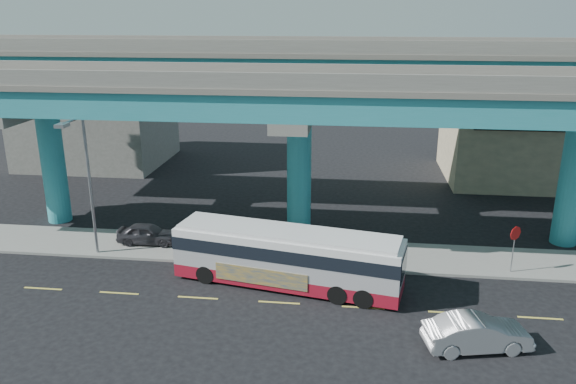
# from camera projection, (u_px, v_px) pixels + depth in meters

# --- Properties ---
(ground) EXTENTS (120.00, 120.00, 0.00)m
(ground) POSITION_uv_depth(u_px,v_px,m) (280.00, 300.00, 27.14)
(ground) COLOR black
(ground) RESTS_ON ground
(sidewalk) EXTENTS (70.00, 4.00, 0.15)m
(sidewalk) POSITION_uv_depth(u_px,v_px,m) (293.00, 252.00, 32.32)
(sidewalk) COLOR gray
(sidewalk) RESTS_ON ground
(lane_markings) EXTENTS (58.00, 0.12, 0.01)m
(lane_markings) POSITION_uv_depth(u_px,v_px,m) (279.00, 303.00, 26.86)
(lane_markings) COLOR #D8C64C
(lane_markings) RESTS_ON ground
(viaduct) EXTENTS (52.00, 12.40, 11.70)m
(viaduct) POSITION_uv_depth(u_px,v_px,m) (300.00, 86.00, 32.94)
(viaduct) COLOR teal
(viaduct) RESTS_ON ground
(building_beige) EXTENTS (14.00, 10.23, 7.00)m
(building_beige) POSITION_uv_depth(u_px,v_px,m) (536.00, 137.00, 45.74)
(building_beige) COLOR #BEAE88
(building_beige) RESTS_ON ground
(building_concrete) EXTENTS (12.00, 10.00, 9.00)m
(building_concrete) POSITION_uv_depth(u_px,v_px,m) (96.00, 113.00, 50.71)
(building_concrete) COLOR gray
(building_concrete) RESTS_ON ground
(transit_bus) EXTENTS (11.85, 4.69, 2.98)m
(transit_bus) POSITION_uv_depth(u_px,v_px,m) (287.00, 255.00, 28.13)
(transit_bus) COLOR maroon
(transit_bus) RESTS_ON ground
(sedan) EXTENTS (3.31, 4.97, 1.43)m
(sedan) POSITION_uv_depth(u_px,v_px,m) (477.00, 333.00, 23.00)
(sedan) COLOR #A1A0A5
(sedan) RESTS_ON ground
(parked_car) EXTENTS (1.66, 3.65, 1.21)m
(parked_car) POSITION_uv_depth(u_px,v_px,m) (148.00, 234.00, 33.21)
(parked_car) COLOR #313036
(parked_car) RESTS_ON sidewalk
(street_lamp) EXTENTS (0.50, 2.61, 8.05)m
(street_lamp) POSITION_uv_depth(u_px,v_px,m) (83.00, 167.00, 30.00)
(street_lamp) COLOR gray
(street_lamp) RESTS_ON sidewalk
(stop_sign) EXTENTS (0.65, 0.48, 2.59)m
(stop_sign) POSITION_uv_depth(u_px,v_px,m) (515.00, 239.00, 29.14)
(stop_sign) COLOR gray
(stop_sign) RESTS_ON sidewalk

